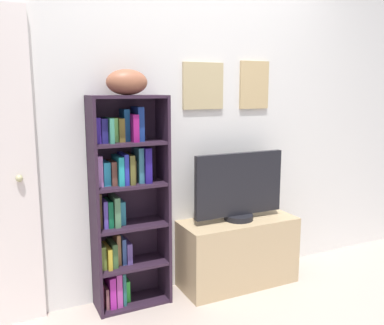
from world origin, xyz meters
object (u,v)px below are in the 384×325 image
Objects in this scene: football at (127,82)px; bookshelf at (123,201)px; television at (239,187)px; tv_stand at (238,252)px.

bookshelf is at bearing 144.87° from football.
television is at bearing -4.52° from football.
bookshelf is at bearing 173.79° from tv_stand.
football is at bearing 175.41° from tv_stand.
tv_stand is at bearing -4.59° from football.
bookshelf is 1.00m from tv_stand.
bookshelf is 0.79m from football.
bookshelf is 5.41× the size of football.
football is 1.13m from television.
football reaches higher than television.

